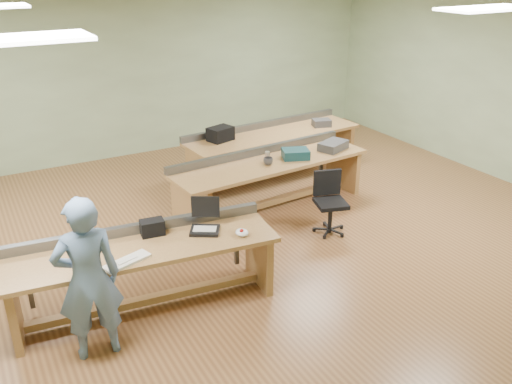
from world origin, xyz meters
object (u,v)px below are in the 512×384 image
person (88,279)px  mug (268,161)px  laptop_base (205,230)px  parts_bin_grey (333,146)px  parts_bin_teal (296,154)px  camera_bag (152,227)px  workbench_front (144,262)px  workbench_back (273,143)px  task_chair (329,211)px  drinks_can (267,156)px  workbench_mid (270,173)px

person → mug: (3.01, 1.88, -0.02)m
laptop_base → parts_bin_grey: (2.87, 1.52, 0.05)m
parts_bin_teal → camera_bag: bearing=-154.6°
parts_bin_teal → laptop_base: bearing=-145.4°
workbench_front → laptop_base: (0.69, -0.04, 0.21)m
workbench_back → parts_bin_teal: (-0.35, -1.24, 0.25)m
parts_bin_teal → workbench_back: bearing=74.1°
task_chair → mug: size_ratio=6.24×
workbench_back → drinks_can: (-0.76, -1.11, 0.25)m
laptop_base → drinks_can: (1.74, 1.61, 0.05)m
workbench_back → parts_bin_teal: size_ratio=8.27×
parts_bin_teal → drinks_can: bearing=162.3°
workbench_back → parts_bin_grey: (0.37, -1.20, 0.25)m
mug → task_chair: bearing=-65.9°
camera_bag → task_chair: bearing=13.6°
task_chair → parts_bin_teal: (0.07, 0.98, 0.51)m
parts_bin_teal → parts_bin_grey: (0.72, 0.04, -0.00)m
mug → workbench_back: bearing=56.4°
parts_bin_grey → mug: bearing=-176.3°
camera_bag → drinks_can: size_ratio=1.90×
laptop_base → camera_bag: (-0.51, 0.22, 0.07)m
laptop_base → parts_bin_teal: (2.14, 1.48, 0.05)m
workbench_mid → parts_bin_grey: 1.14m
task_chair → parts_bin_teal: 1.11m
drinks_can → person: bearing=-146.4°
camera_bag → mug: (2.16, 1.22, -0.03)m
workbench_front → person: size_ratio=1.75×
workbench_front → drinks_can: drinks_can is taller
workbench_back → camera_bag: size_ratio=12.68×
workbench_mid → laptop_base: workbench_mid is taller
person → laptop_base: size_ratio=5.28×
camera_bag → workbench_back: bearing=47.1°
parts_bin_teal → drinks_can: size_ratio=2.91×
parts_bin_teal → task_chair: bearing=-94.3°
laptop_base → task_chair: 2.18m
mug → parts_bin_grey: bearing=3.7°
parts_bin_teal → drinks_can: (-0.41, 0.13, -0.00)m
workbench_back → laptop_base: workbench_back is taller
person → camera_bag: 1.07m
laptop_base → task_chair: bearing=44.8°
workbench_front → person: person is taller
person → parts_bin_teal: size_ratio=4.26×
workbench_front → drinks_can: size_ratio=21.71×
workbench_front → laptop_base: size_ratio=9.24×
workbench_front → workbench_back: size_ratio=0.90×
workbench_back → person: size_ratio=1.94×
workbench_front → mug: 2.74m
workbench_back → laptop_base: size_ratio=10.23×
workbench_front → person: bearing=-137.2°
task_chair → mug: bearing=130.9°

